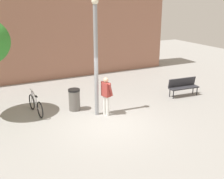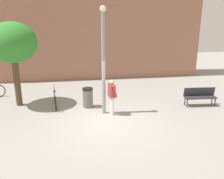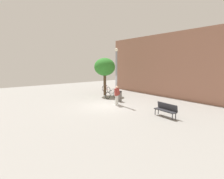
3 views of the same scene
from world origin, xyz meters
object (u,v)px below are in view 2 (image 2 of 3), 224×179
object	(u,v)px
plaza_tree	(12,43)
bicycle_silver	(55,99)
person_by_lamppost	(112,95)
trash_bin	(88,98)
park_bench	(200,95)
lamppost	(103,58)

from	to	relation	value
plaza_tree	bicycle_silver	bearing A→B (deg)	-13.11
person_by_lamppost	trash_bin	world-z (taller)	person_by_lamppost
plaza_tree	park_bench	bearing A→B (deg)	-9.17
person_by_lamppost	park_bench	bearing A→B (deg)	5.89
park_bench	trash_bin	bearing A→B (deg)	173.47
plaza_tree	bicycle_silver	size ratio (longest dim) A/B	2.31
person_by_lamppost	plaza_tree	world-z (taller)	plaza_tree
bicycle_silver	trash_bin	bearing A→B (deg)	-13.69
lamppost	park_bench	world-z (taller)	lamppost
person_by_lamppost	bicycle_silver	size ratio (longest dim) A/B	0.93
person_by_lamppost	park_bench	distance (m)	4.65
lamppost	plaza_tree	bearing A→B (deg)	157.41
park_bench	plaza_tree	bearing A→B (deg)	170.83
person_by_lamppost	lamppost	bearing A→B (deg)	147.78
park_bench	trash_bin	xyz separation A→B (m)	(-5.64, 0.64, -0.05)
lamppost	bicycle_silver	xyz separation A→B (m)	(-2.32, 1.30, -2.25)
trash_bin	person_by_lamppost	bearing A→B (deg)	-47.33
lamppost	bicycle_silver	distance (m)	3.49
park_bench	trash_bin	world-z (taller)	trash_bin
lamppost	trash_bin	size ratio (longest dim) A/B	4.91
person_by_lamppost	plaza_tree	size ratio (longest dim) A/B	0.40
bicycle_silver	park_bench	bearing A→B (deg)	-8.16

